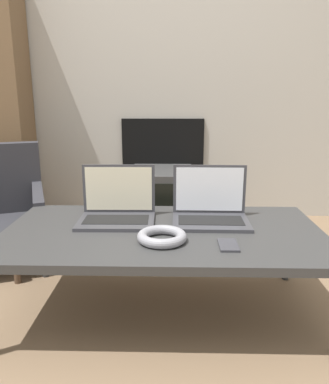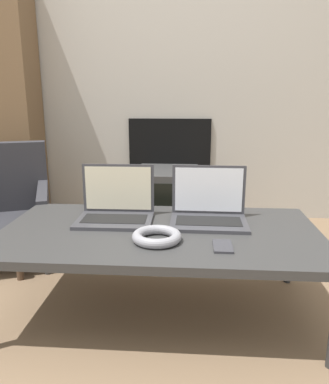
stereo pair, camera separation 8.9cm
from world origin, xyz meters
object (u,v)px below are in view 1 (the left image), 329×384
object	(u,v)px
laptop_left	(117,209)
laptop_right	(210,209)
headphones	(162,237)
tv	(162,198)
phone	(228,245)

from	to	relation	value
laptop_left	laptop_right	bearing A→B (deg)	-0.87
headphones	tv	xyz separation A→B (m)	(-0.04, 1.30, -0.20)
laptop_right	laptop_left	bearing A→B (deg)	-179.33
phone	tv	world-z (taller)	tv
laptop_right	phone	world-z (taller)	laptop_right
laptop_left	phone	world-z (taller)	laptop_left
laptop_right	phone	size ratio (longest dim) A/B	2.80
laptop_left	phone	xyz separation A→B (m)	(0.48, -0.31, -0.05)
phone	tv	bearing A→B (deg)	102.59
laptop_left	headphones	bearing A→B (deg)	-51.11
headphones	phone	size ratio (longest dim) A/B	1.60
headphones	laptop_right	bearing A→B (deg)	50.61
laptop_left	headphones	world-z (taller)	laptop_left
headphones	phone	distance (m)	0.26
laptop_left	headphones	size ratio (longest dim) A/B	1.75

